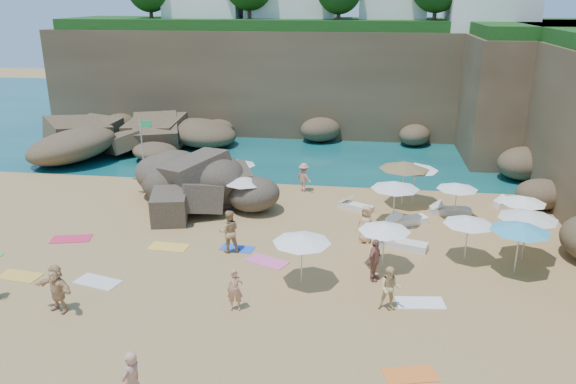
# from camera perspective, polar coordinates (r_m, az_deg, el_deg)

# --- Properties ---
(ground) EXTENTS (120.00, 120.00, 0.00)m
(ground) POSITION_cam_1_polar(r_m,az_deg,el_deg) (24.05, -5.76, -6.63)
(ground) COLOR tan
(ground) RESTS_ON ground
(seawater) EXTENTS (120.00, 120.00, 0.00)m
(seawater) POSITION_cam_1_polar(r_m,az_deg,el_deg) (52.31, 1.97, 7.74)
(seawater) COLOR #0C4751
(seawater) RESTS_ON ground
(cliff_back) EXTENTS (44.00, 8.00, 8.00)m
(cliff_back) POSITION_cam_1_polar(r_m,az_deg,el_deg) (46.55, 3.85, 11.26)
(cliff_back) COLOR brown
(cliff_back) RESTS_ON ground
(cliff_corner) EXTENTS (10.00, 12.00, 8.00)m
(cliff_corner) POSITION_cam_1_polar(r_m,az_deg,el_deg) (43.08, 23.88, 9.03)
(cliff_corner) COLOR brown
(cliff_corner) RESTS_ON ground
(rock_promontory) EXTENTS (12.00, 7.00, 2.00)m
(rock_promontory) POSITION_cam_1_polar(r_m,az_deg,el_deg) (41.77, -15.40, 4.07)
(rock_promontory) COLOR brown
(rock_promontory) RESTS_ON ground
(marina_masts) EXTENTS (3.10, 0.10, 6.00)m
(marina_masts) POSITION_cam_1_polar(r_m,az_deg,el_deg) (55.97, -15.36, 10.95)
(marina_masts) COLOR white
(marina_masts) RESTS_ON ground
(rock_outcrop) EXTENTS (8.54, 7.30, 2.92)m
(rock_outcrop) POSITION_cam_1_polar(r_m,az_deg,el_deg) (29.33, -8.99, -1.88)
(rock_outcrop) COLOR brown
(rock_outcrop) RESTS_ON ground
(flag_pole) EXTENTS (0.72, 0.08, 3.70)m
(flag_pole) POSITION_cam_1_polar(r_m,az_deg,el_deg) (34.35, -14.46, 5.02)
(flag_pole) COLOR silver
(flag_pole) RESTS_ON ground
(parasol_0) EXTENTS (2.00, 2.00, 1.89)m
(parasol_0) POSITION_cam_1_polar(r_m,az_deg,el_deg) (31.33, -5.15, 3.02)
(parasol_0) COLOR silver
(parasol_0) RESTS_ON ground
(parasol_1) EXTENTS (2.31, 2.31, 2.19)m
(parasol_1) POSITION_cam_1_polar(r_m,az_deg,el_deg) (27.05, 10.83, 0.70)
(parasol_1) COLOR silver
(parasol_1) RESTS_ON ground
(parasol_2) EXTENTS (2.42, 2.42, 2.29)m
(parasol_2) POSITION_cam_1_polar(r_m,az_deg,el_deg) (29.92, 12.79, 2.55)
(parasol_2) COLOR silver
(parasol_2) RESTS_ON ground
(parasol_3) EXTENTS (1.99, 1.99, 1.88)m
(parasol_3) POSITION_cam_1_polar(r_m,az_deg,el_deg) (28.51, 16.83, 0.58)
(parasol_3) COLOR silver
(parasol_3) RESTS_ON ground
(parasol_4) EXTENTS (2.07, 2.07, 1.95)m
(parasol_4) POSITION_cam_1_polar(r_m,az_deg,el_deg) (27.45, 22.77, -0.70)
(parasol_4) COLOR silver
(parasol_4) RESTS_ON ground
(parasol_5) EXTENTS (2.02, 2.02, 1.91)m
(parasol_5) POSITION_cam_1_polar(r_m,az_deg,el_deg) (28.21, -4.48, 1.23)
(parasol_5) COLOR silver
(parasol_5) RESTS_ON ground
(parasol_6) EXTENTS (2.59, 2.59, 2.45)m
(parasol_6) POSITION_cam_1_polar(r_m,az_deg,el_deg) (29.50, 11.73, 2.69)
(parasol_6) COLOR silver
(parasol_6) RESTS_ON ground
(parasol_7) EXTENTS (2.39, 2.39, 2.26)m
(parasol_7) POSITION_cam_1_polar(r_m,az_deg,el_deg) (24.83, 23.23, -2.12)
(parasol_7) COLOR silver
(parasol_7) RESTS_ON ground
(parasol_8) EXTENTS (2.09, 2.09, 1.98)m
(parasol_8) POSITION_cam_1_polar(r_m,az_deg,el_deg) (22.59, 9.78, -3.54)
(parasol_8) COLOR silver
(parasol_8) RESTS_ON ground
(parasol_9) EXTENTS (2.22, 2.22, 2.10)m
(parasol_9) POSITION_cam_1_polar(r_m,az_deg,el_deg) (21.00, 1.41, -4.73)
(parasol_9) COLOR silver
(parasol_9) RESTS_ON ground
(parasol_10) EXTENTS (2.34, 2.34, 2.21)m
(parasol_10) POSITION_cam_1_polar(r_m,az_deg,el_deg) (23.56, 22.57, -3.27)
(parasol_10) COLOR silver
(parasol_10) RESTS_ON ground
(parasol_11) EXTENTS (2.07, 2.07, 1.96)m
(parasol_11) POSITION_cam_1_polar(r_m,az_deg,el_deg) (24.12, 17.88, -2.77)
(parasol_11) COLOR silver
(parasol_11) RESTS_ON ground
(lounger_0) EXTENTS (2.13, 1.53, 0.32)m
(lounger_0) POSITION_cam_1_polar(r_m,az_deg,el_deg) (27.85, 11.99, -2.89)
(lounger_0) COLOR white
(lounger_0) RESTS_ON ground
(lounger_1) EXTENTS (1.89, 1.42, 0.28)m
(lounger_1) POSITION_cam_1_polar(r_m,az_deg,el_deg) (29.31, 6.94, -1.49)
(lounger_1) COLOR silver
(lounger_1) RESTS_ON ground
(lounger_2) EXTENTS (1.98, 1.26, 0.29)m
(lounger_2) POSITION_cam_1_polar(r_m,az_deg,el_deg) (31.81, 21.80, -1.09)
(lounger_2) COLOR white
(lounger_2) RESTS_ON ground
(lounger_3) EXTENTS (2.08, 0.87, 0.31)m
(lounger_3) POSITION_cam_1_polar(r_m,az_deg,el_deg) (29.67, 16.16, -1.85)
(lounger_3) COLOR silver
(lounger_3) RESTS_ON ground
(lounger_4) EXTENTS (2.12, 1.24, 0.31)m
(lounger_4) POSITION_cam_1_polar(r_m,az_deg,el_deg) (25.26, 11.72, -5.24)
(lounger_4) COLOR silver
(lounger_4) RESTS_ON ground
(lounger_5) EXTENTS (1.66, 1.08, 0.25)m
(lounger_5) POSITION_cam_1_polar(r_m,az_deg,el_deg) (25.46, 10.32, -5.03)
(lounger_5) COLOR silver
(lounger_5) RESTS_ON ground
(towel_4) EXTENTS (1.73, 0.99, 0.03)m
(towel_4) POSITION_cam_1_polar(r_m,az_deg,el_deg) (24.79, -25.59, -7.71)
(towel_4) COLOR gold
(towel_4) RESTS_ON ground
(towel_5) EXTENTS (1.91, 1.28, 0.03)m
(towel_5) POSITION_cam_1_polar(r_m,az_deg,el_deg) (23.19, -18.77, -8.63)
(towel_5) COLOR silver
(towel_5) RESTS_ON ground
(towel_7) EXTENTS (1.92, 1.29, 0.03)m
(towel_7) POSITION_cam_1_polar(r_m,az_deg,el_deg) (27.47, -21.17, -4.47)
(towel_7) COLOR #E52850
(towel_7) RESTS_ON ground
(towel_8) EXTENTS (1.55, 0.94, 0.03)m
(towel_8) POSITION_cam_1_polar(r_m,az_deg,el_deg) (24.82, -5.18, -5.72)
(towel_8) COLOR blue
(towel_8) RESTS_ON ground
(towel_9) EXTENTS (1.92, 1.49, 0.03)m
(towel_9) POSITION_cam_1_polar(r_m,az_deg,el_deg) (23.58, -2.14, -7.06)
(towel_9) COLOR pink
(towel_9) RESTS_ON ground
(towel_10) EXTENTS (1.69, 1.14, 0.03)m
(towel_10) POSITION_cam_1_polar(r_m,az_deg,el_deg) (17.60, 12.31, -17.70)
(towel_10) COLOR orange
(towel_10) RESTS_ON ground
(towel_12) EXTENTS (1.74, 0.93, 0.03)m
(towel_12) POSITION_cam_1_polar(r_m,az_deg,el_deg) (25.40, -12.03, -5.48)
(towel_12) COLOR yellow
(towel_12) RESTS_ON ground
(towel_13) EXTENTS (1.81, 1.06, 0.03)m
(towel_13) POSITION_cam_1_polar(r_m,az_deg,el_deg) (21.17, 13.28, -10.90)
(towel_13) COLOR white
(towel_13) RESTS_ON ground
(person_stand_1) EXTENTS (1.09, 0.95, 1.90)m
(person_stand_1) POSITION_cam_1_polar(r_m,az_deg,el_deg) (24.21, -6.02, -3.99)
(person_stand_1) COLOR tan
(person_stand_1) RESTS_ON ground
(person_stand_2) EXTENTS (1.12, 0.99, 1.66)m
(person_stand_2) POSITION_cam_1_polar(r_m,az_deg,el_deg) (31.58, 1.63, 1.50)
(person_stand_2) COLOR tan
(person_stand_2) RESTS_ON ground
(person_stand_3) EXTENTS (0.81, 1.09, 1.72)m
(person_stand_3) POSITION_cam_1_polar(r_m,az_deg,el_deg) (22.03, 8.78, -6.83)
(person_stand_3) COLOR #9D604E
(person_stand_3) RESTS_ON ground
(person_stand_4) EXTENTS (0.95, 0.72, 1.73)m
(person_stand_4) POSITION_cam_1_polar(r_m,az_deg,el_deg) (25.25, 7.93, -3.27)
(person_stand_4) COLOR tan
(person_stand_4) RESTS_ON ground
(person_stand_5) EXTENTS (1.48, 0.60, 1.55)m
(person_stand_5) POSITION_cam_1_polar(r_m,az_deg,el_deg) (32.28, -14.28, 1.20)
(person_stand_5) COLOR tan
(person_stand_5) RESTS_ON ground
(person_stand_6) EXTENTS (0.64, 0.79, 1.89)m
(person_stand_6) POSITION_cam_1_polar(r_m,az_deg,el_deg) (15.97, -15.60, -18.18)
(person_stand_6) COLOR tan
(person_stand_6) RESTS_ON ground
(person_lie_3) EXTENTS (2.07, 2.15, 0.46)m
(person_lie_3) POSITION_cam_1_polar(r_m,az_deg,el_deg) (21.61, -22.23, -10.59)
(person_lie_3) COLOR tan
(person_lie_3) RESTS_ON ground
(person_lie_4) EXTENTS (0.77, 1.59, 0.37)m
(person_lie_4) POSITION_cam_1_polar(r_m,az_deg,el_deg) (20.23, -5.34, -11.37)
(person_lie_4) COLOR tan
(person_lie_4) RESTS_ON ground
(person_lie_5) EXTENTS (0.82, 1.62, 0.61)m
(person_lie_5) POSITION_cam_1_polar(r_m,az_deg,el_deg) (20.42, 10.23, -10.92)
(person_lie_5) COLOR #E1BF80
(person_lie_5) RESTS_ON ground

